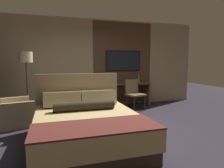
{
  "coord_description": "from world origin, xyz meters",
  "views": [
    {
      "loc": [
        -1.39,
        -3.79,
        1.43
      ],
      "look_at": [
        0.09,
        0.94,
        0.89
      ],
      "focal_mm": 32.0,
      "sensor_mm": 36.0,
      "label": 1
    }
  ],
  "objects_px": {
    "desk_chair": "(134,92)",
    "armchair_by_window": "(12,113)",
    "tv": "(123,61)",
    "bed": "(86,124)",
    "vase_tall": "(139,78)",
    "desk": "(126,91)",
    "floor_lamp": "(26,62)"
  },
  "relations": [
    {
      "from": "bed",
      "to": "vase_tall",
      "type": "distance_m",
      "value": 3.59
    },
    {
      "from": "bed",
      "to": "armchair_by_window",
      "type": "height_order",
      "value": "bed"
    },
    {
      "from": "desk_chair",
      "to": "tv",
      "type": "bearing_deg",
      "value": 77.66
    },
    {
      "from": "tv",
      "to": "floor_lamp",
      "type": "distance_m",
      "value": 3.02
    },
    {
      "from": "tv",
      "to": "vase_tall",
      "type": "bearing_deg",
      "value": -18.55
    },
    {
      "from": "desk_chair",
      "to": "vase_tall",
      "type": "relative_size",
      "value": 2.9
    },
    {
      "from": "bed",
      "to": "armchair_by_window",
      "type": "distance_m",
      "value": 2.05
    },
    {
      "from": "desk_chair",
      "to": "vase_tall",
      "type": "height_order",
      "value": "vase_tall"
    },
    {
      "from": "desk_chair",
      "to": "bed",
      "type": "bearing_deg",
      "value": -145.95
    },
    {
      "from": "desk",
      "to": "armchair_by_window",
      "type": "distance_m",
      "value": 3.43
    },
    {
      "from": "bed",
      "to": "floor_lamp",
      "type": "xyz_separation_m",
      "value": [
        -1.18,
        2.25,
        1.1
      ]
    },
    {
      "from": "desk_chair",
      "to": "floor_lamp",
      "type": "distance_m",
      "value": 3.12
    },
    {
      "from": "armchair_by_window",
      "to": "bed",
      "type": "bearing_deg",
      "value": -149.31
    },
    {
      "from": "tv",
      "to": "floor_lamp",
      "type": "relative_size",
      "value": 0.71
    },
    {
      "from": "tv",
      "to": "desk_chair",
      "type": "bearing_deg",
      "value": -87.58
    },
    {
      "from": "tv",
      "to": "desk_chair",
      "type": "distance_m",
      "value": 1.24
    },
    {
      "from": "bed",
      "to": "desk_chair",
      "type": "height_order",
      "value": "bed"
    },
    {
      "from": "desk",
      "to": "armchair_by_window",
      "type": "height_order",
      "value": "armchair_by_window"
    },
    {
      "from": "desk_chair",
      "to": "armchair_by_window",
      "type": "distance_m",
      "value": 3.31
    },
    {
      "from": "floor_lamp",
      "to": "vase_tall",
      "type": "distance_m",
      "value": 3.52
    },
    {
      "from": "floor_lamp",
      "to": "tv",
      "type": "bearing_deg",
      "value": 12.34
    },
    {
      "from": "vase_tall",
      "to": "desk",
      "type": "bearing_deg",
      "value": -171.48
    },
    {
      "from": "floor_lamp",
      "to": "vase_tall",
      "type": "bearing_deg",
      "value": 7.92
    },
    {
      "from": "tv",
      "to": "vase_tall",
      "type": "relative_size",
      "value": 3.84
    },
    {
      "from": "armchair_by_window",
      "to": "floor_lamp",
      "type": "xyz_separation_m",
      "value": [
        0.26,
        0.78,
        1.15
      ]
    },
    {
      "from": "armchair_by_window",
      "to": "desk_chair",
      "type": "bearing_deg",
      "value": -93.17
    },
    {
      "from": "desk_chair",
      "to": "desk",
      "type": "bearing_deg",
      "value": 78.66
    },
    {
      "from": "bed",
      "to": "vase_tall",
      "type": "relative_size",
      "value": 6.99
    },
    {
      "from": "desk_chair",
      "to": "vase_tall",
      "type": "distance_m",
      "value": 0.88
    },
    {
      "from": "armchair_by_window",
      "to": "tv",
      "type": "bearing_deg",
      "value": -79.72
    },
    {
      "from": "bed",
      "to": "desk_chair",
      "type": "distance_m",
      "value": 2.76
    },
    {
      "from": "tv",
      "to": "armchair_by_window",
      "type": "xyz_separation_m",
      "value": [
        -3.21,
        -1.43,
        -1.2
      ]
    }
  ]
}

